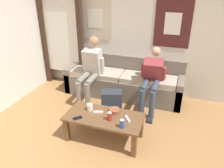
{
  "coord_description": "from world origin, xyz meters",
  "views": [
    {
      "loc": [
        1.1,
        -1.41,
        2.24
      ],
      "look_at": [
        0.05,
        1.64,
        0.67
      ],
      "focal_mm": 35.0,
      "sensor_mm": 36.0,
      "label": 1
    }
  ],
  "objects_px": {
    "coffee_table": "(104,120)",
    "drink_can_red": "(110,116)",
    "game_controller_near_left": "(128,119)",
    "drink_can_blue": "(122,124)",
    "couch": "(123,82)",
    "game_controller_near_right": "(98,112)",
    "pillar_candle": "(90,107)",
    "ceramic_bowl": "(114,110)",
    "cell_phone": "(77,118)",
    "person_seated_teen": "(152,78)",
    "person_seated_adult": "(91,68)",
    "backpack": "(112,103)"
  },
  "relations": [
    {
      "from": "person_seated_teen",
      "to": "pillar_candle",
      "type": "bearing_deg",
      "value": -126.09
    },
    {
      "from": "backpack",
      "to": "coffee_table",
      "type": "bearing_deg",
      "value": -80.34
    },
    {
      "from": "drink_can_blue",
      "to": "game_controller_near_left",
      "type": "relative_size",
      "value": 0.91
    },
    {
      "from": "game_controller_near_left",
      "to": "drink_can_blue",
      "type": "bearing_deg",
      "value": -96.41
    },
    {
      "from": "ceramic_bowl",
      "to": "cell_phone",
      "type": "relative_size",
      "value": 1.16
    },
    {
      "from": "pillar_candle",
      "to": "drink_can_red",
      "type": "relative_size",
      "value": 0.91
    },
    {
      "from": "backpack",
      "to": "ceramic_bowl",
      "type": "bearing_deg",
      "value": -66.62
    },
    {
      "from": "drink_can_red",
      "to": "game_controller_near_left",
      "type": "xyz_separation_m",
      "value": [
        0.24,
        0.09,
        -0.05
      ]
    },
    {
      "from": "pillar_candle",
      "to": "cell_phone",
      "type": "height_order",
      "value": "pillar_candle"
    },
    {
      "from": "couch",
      "to": "game_controller_near_left",
      "type": "bearing_deg",
      "value": -71.27
    },
    {
      "from": "cell_phone",
      "to": "coffee_table",
      "type": "bearing_deg",
      "value": 27.63
    },
    {
      "from": "person_seated_adult",
      "to": "cell_phone",
      "type": "relative_size",
      "value": 8.66
    },
    {
      "from": "game_controller_near_left",
      "to": "person_seated_teen",
      "type": "bearing_deg",
      "value": 82.53
    },
    {
      "from": "backpack",
      "to": "drink_can_blue",
      "type": "distance_m",
      "value": 1.0
    },
    {
      "from": "backpack",
      "to": "cell_phone",
      "type": "distance_m",
      "value": 0.91
    },
    {
      "from": "person_seated_teen",
      "to": "game_controller_near_left",
      "type": "height_order",
      "value": "person_seated_teen"
    },
    {
      "from": "coffee_table",
      "to": "person_seated_teen",
      "type": "relative_size",
      "value": 1.03
    },
    {
      "from": "backpack",
      "to": "game_controller_near_left",
      "type": "bearing_deg",
      "value": -54.12
    },
    {
      "from": "drink_can_blue",
      "to": "drink_can_red",
      "type": "bearing_deg",
      "value": 153.05
    },
    {
      "from": "couch",
      "to": "cell_phone",
      "type": "distance_m",
      "value": 1.64
    },
    {
      "from": "coffee_table",
      "to": "drink_can_red",
      "type": "xyz_separation_m",
      "value": [
        0.11,
        -0.06,
        0.13
      ]
    },
    {
      "from": "ceramic_bowl",
      "to": "game_controller_near_left",
      "type": "xyz_separation_m",
      "value": [
        0.24,
        -0.11,
        -0.03
      ]
    },
    {
      "from": "person_seated_adult",
      "to": "game_controller_near_right",
      "type": "distance_m",
      "value": 1.2
    },
    {
      "from": "coffee_table",
      "to": "person_seated_adult",
      "type": "relative_size",
      "value": 0.92
    },
    {
      "from": "person_seated_teen",
      "to": "game_controller_near_right",
      "type": "height_order",
      "value": "person_seated_teen"
    },
    {
      "from": "backpack",
      "to": "pillar_candle",
      "type": "distance_m",
      "value": 0.66
    },
    {
      "from": "ceramic_bowl",
      "to": "drink_can_red",
      "type": "height_order",
      "value": "drink_can_red"
    },
    {
      "from": "coffee_table",
      "to": "person_seated_teen",
      "type": "height_order",
      "value": "person_seated_teen"
    },
    {
      "from": "person_seated_adult",
      "to": "person_seated_teen",
      "type": "bearing_deg",
      "value": 2.28
    },
    {
      "from": "person_seated_teen",
      "to": "pillar_candle",
      "type": "relative_size",
      "value": 9.9
    },
    {
      "from": "pillar_candle",
      "to": "game_controller_near_right",
      "type": "bearing_deg",
      "value": -11.13
    },
    {
      "from": "pillar_candle",
      "to": "game_controller_near_right",
      "type": "xyz_separation_m",
      "value": [
        0.15,
        -0.03,
        -0.04
      ]
    },
    {
      "from": "person_seated_adult",
      "to": "backpack",
      "type": "distance_m",
      "value": 0.84
    },
    {
      "from": "coffee_table",
      "to": "game_controller_near_left",
      "type": "distance_m",
      "value": 0.36
    },
    {
      "from": "person_seated_adult",
      "to": "drink_can_blue",
      "type": "height_order",
      "value": "person_seated_adult"
    },
    {
      "from": "game_controller_near_left",
      "to": "pillar_candle",
      "type": "bearing_deg",
      "value": 174.74
    },
    {
      "from": "cell_phone",
      "to": "ceramic_bowl",
      "type": "bearing_deg",
      "value": 34.61
    },
    {
      "from": "backpack",
      "to": "game_controller_near_right",
      "type": "xyz_separation_m",
      "value": [
        0.01,
        -0.62,
        0.2
      ]
    },
    {
      "from": "person_seated_teen",
      "to": "pillar_candle",
      "type": "distance_m",
      "value": 1.3
    },
    {
      "from": "person_seated_teen",
      "to": "backpack",
      "type": "relative_size",
      "value": 2.48
    },
    {
      "from": "couch",
      "to": "coffee_table",
      "type": "distance_m",
      "value": 1.45
    },
    {
      "from": "couch",
      "to": "game_controller_near_right",
      "type": "height_order",
      "value": "couch"
    },
    {
      "from": "coffee_table",
      "to": "cell_phone",
      "type": "distance_m",
      "value": 0.39
    },
    {
      "from": "person_seated_adult",
      "to": "ceramic_bowl",
      "type": "height_order",
      "value": "person_seated_adult"
    },
    {
      "from": "couch",
      "to": "person_seated_teen",
      "type": "bearing_deg",
      "value": -26.96
    },
    {
      "from": "person_seated_adult",
      "to": "drink_can_red",
      "type": "distance_m",
      "value": 1.41
    },
    {
      "from": "person_seated_adult",
      "to": "drink_can_blue",
      "type": "xyz_separation_m",
      "value": [
        1.02,
        -1.26,
        -0.21
      ]
    },
    {
      "from": "pillar_candle",
      "to": "game_controller_near_right",
      "type": "relative_size",
      "value": 0.77
    },
    {
      "from": "ceramic_bowl",
      "to": "person_seated_teen",
      "type": "bearing_deg",
      "value": 68.99
    },
    {
      "from": "couch",
      "to": "coffee_table",
      "type": "xyz_separation_m",
      "value": [
        0.13,
        -1.45,
        0.04
      ]
    }
  ]
}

